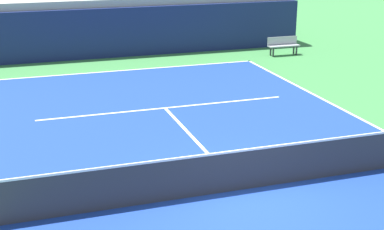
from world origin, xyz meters
TOP-DOWN VIEW (x-y plane):
  - ground_plane at (0.00, 0.00)m, footprint 80.00×80.00m
  - court_surface at (0.00, 0.00)m, footprint 11.00×24.00m
  - baseline_far at (0.00, 11.95)m, footprint 11.00×0.10m
  - service_line_far at (0.00, 6.40)m, footprint 8.26×0.10m
  - centre_service_line at (0.00, 3.20)m, footprint 0.10×6.40m
  - back_wall at (0.00, 14.71)m, footprint 18.28×0.30m
  - stands_tier_lower at (0.00, 16.06)m, footprint 18.28×2.40m
  - stands_tier_upper at (0.00, 18.46)m, footprint 18.28×2.40m
  - tennis_net at (0.00, 0.00)m, footprint 11.08×0.08m
  - player_bench at (7.48, 12.67)m, footprint 1.50×0.40m

SIDE VIEW (x-z plane):
  - ground_plane at x=0.00m, z-range 0.00..0.00m
  - court_surface at x=0.00m, z-range 0.00..0.01m
  - baseline_far at x=0.00m, z-range 0.01..0.01m
  - service_line_far at x=0.00m, z-range 0.01..0.01m
  - centre_service_line at x=0.00m, z-range 0.01..0.01m
  - player_bench at x=7.48m, z-range 0.08..0.93m
  - tennis_net at x=0.00m, z-range -0.03..1.04m
  - back_wall at x=0.00m, z-range 0.00..2.25m
  - stands_tier_lower at x=0.00m, z-range 0.00..2.59m
  - stands_tier_upper at x=0.00m, z-range 0.00..3.44m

